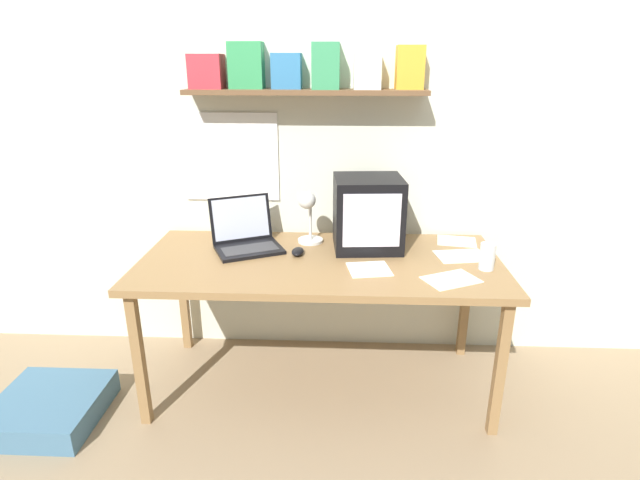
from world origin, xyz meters
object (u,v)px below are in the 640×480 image
(laptop, at_px, (245,235))
(open_notebook, at_px, (369,269))
(floor_cushion, at_px, (49,408))
(loose_paper_near_laptop, at_px, (457,241))
(corner_desk, at_px, (320,269))
(crt_monitor, at_px, (368,213))
(juice_glass, at_px, (487,258))
(loose_paper_near_monitor, at_px, (451,280))
(desk_lamp, at_px, (308,211))
(printed_handout, at_px, (461,256))
(computer_mouse, at_px, (298,252))

(laptop, height_order, open_notebook, laptop)
(floor_cushion, bearing_deg, loose_paper_near_laptop, 17.27)
(corner_desk, distance_m, floor_cushion, 1.47)
(crt_monitor, xyz_separation_m, open_notebook, (-0.00, -0.30, -0.18))
(juice_glass, distance_m, loose_paper_near_monitor, 0.24)
(desk_lamp, distance_m, open_notebook, 0.48)
(desk_lamp, bearing_deg, open_notebook, -33.55)
(crt_monitor, relative_size, open_notebook, 1.68)
(floor_cushion, bearing_deg, open_notebook, 8.24)
(corner_desk, bearing_deg, desk_lamp, 108.94)
(printed_handout, bearing_deg, floor_cushion, -168.38)
(crt_monitor, distance_m, printed_handout, 0.51)
(laptop, bearing_deg, crt_monitor, -22.48)
(corner_desk, height_order, printed_handout, printed_handout)
(loose_paper_near_monitor, xyz_separation_m, loose_paper_near_laptop, (0.13, 0.51, 0.00))
(loose_paper_near_laptop, height_order, printed_handout, same)
(crt_monitor, xyz_separation_m, floor_cushion, (-1.53, -0.52, -0.85))
(computer_mouse, bearing_deg, juice_glass, -9.06)
(crt_monitor, relative_size, juice_glass, 2.93)
(loose_paper_near_monitor, height_order, open_notebook, same)
(crt_monitor, bearing_deg, desk_lamp, 170.42)
(loose_paper_near_monitor, distance_m, open_notebook, 0.37)
(desk_lamp, distance_m, loose_paper_near_monitor, 0.81)
(floor_cushion, bearing_deg, printed_handout, 11.62)
(desk_lamp, distance_m, computer_mouse, 0.23)
(crt_monitor, distance_m, loose_paper_near_monitor, 0.57)
(desk_lamp, relative_size, computer_mouse, 2.69)
(desk_lamp, distance_m, loose_paper_near_laptop, 0.82)
(corner_desk, relative_size, crt_monitor, 4.79)
(corner_desk, height_order, floor_cushion, corner_desk)
(loose_paper_near_laptop, bearing_deg, desk_lamp, -174.47)
(computer_mouse, xyz_separation_m, printed_handout, (0.82, 0.01, -0.01))
(open_notebook, bearing_deg, loose_paper_near_laptop, 39.74)
(juice_glass, xyz_separation_m, open_notebook, (-0.55, -0.03, -0.05))
(open_notebook, distance_m, loose_paper_near_laptop, 0.64)
(corner_desk, bearing_deg, floor_cushion, -165.25)
(corner_desk, distance_m, laptop, 0.44)
(crt_monitor, bearing_deg, juice_glass, -30.58)
(crt_monitor, xyz_separation_m, loose_paper_near_laptop, (0.49, 0.11, -0.18))
(printed_handout, height_order, floor_cushion, printed_handout)
(laptop, bearing_deg, juice_glass, -36.63)
(open_notebook, bearing_deg, crt_monitor, 89.82)
(computer_mouse, distance_m, printed_handout, 0.82)
(loose_paper_near_monitor, bearing_deg, open_notebook, 164.31)
(laptop, relative_size, printed_handout, 1.55)
(desk_lamp, distance_m, floor_cushion, 1.59)
(open_notebook, height_order, loose_paper_near_laptop, same)
(corner_desk, distance_m, crt_monitor, 0.38)
(loose_paper_near_monitor, distance_m, printed_handout, 0.31)
(crt_monitor, distance_m, juice_glass, 0.62)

